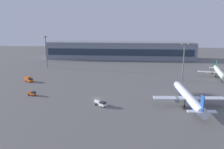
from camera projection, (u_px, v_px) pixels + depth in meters
ground_plane at (96, 98)px, 115.58m from camera, size 416.00×416.00×0.00m
terminal_building at (120, 50)px, 226.09m from camera, size 141.56×22.40×16.40m
airplane_terminal_side at (189, 97)px, 105.23m from camera, size 32.12×41.27×10.58m
airplane_far_stand at (220, 73)px, 154.90m from camera, size 27.81×35.55×9.16m
catering_truck at (29, 79)px, 145.28m from camera, size 6.06×4.89×3.05m
fuel_truck at (101, 103)px, 105.56m from camera, size 6.24×5.57×2.35m
cargo_loader at (32, 93)px, 119.80m from camera, size 4.57×3.31×2.25m
apron_light_east at (46, 50)px, 182.90m from camera, size 4.80×0.90×25.31m
apron_light_central at (184, 59)px, 144.59m from camera, size 4.80×0.90×23.95m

